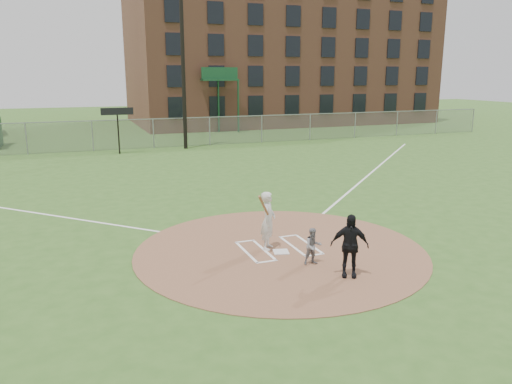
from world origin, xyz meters
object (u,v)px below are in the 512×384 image
object	(u,v)px
catcher	(313,246)
batter_at_plate	(268,220)
umpire	(349,245)
home_plate	(281,252)

from	to	relation	value
catcher	batter_at_plate	xyz separation A→B (m)	(-0.67, 1.55, 0.36)
catcher	umpire	distance (m)	1.19
catcher	home_plate	bearing A→B (deg)	113.64
home_plate	batter_at_plate	distance (m)	0.97
catcher	batter_at_plate	size ratio (longest dim) A/B	0.56
umpire	batter_at_plate	distance (m)	2.83
catcher	umpire	size ratio (longest dim) A/B	0.62
home_plate	umpire	xyz separation A→B (m)	(0.91, -2.17, 0.80)
umpire	catcher	bearing A→B (deg)	141.24
catcher	umpire	xyz separation A→B (m)	(0.47, -1.05, 0.31)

